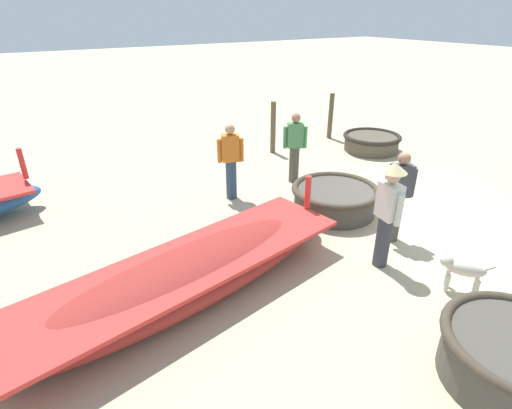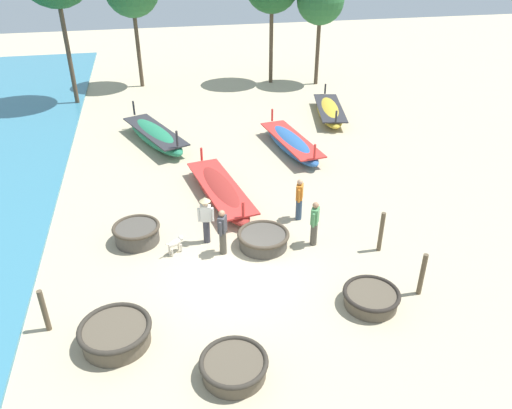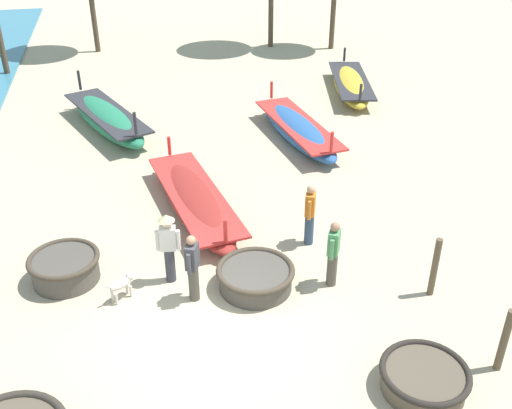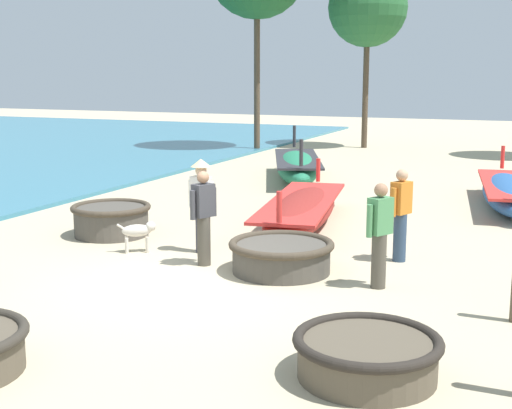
# 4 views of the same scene
# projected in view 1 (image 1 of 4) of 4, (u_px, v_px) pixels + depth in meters

# --- Properties ---
(ground_plane) EXTENTS (80.00, 80.00, 0.00)m
(ground_plane) POSITION_uv_depth(u_px,v_px,m) (418.00, 218.00, 7.56)
(ground_plane) COLOR #BCAD8C
(coracle_upturned) EXTENTS (1.57, 1.57, 0.47)m
(coracle_upturned) POSITION_uv_depth(u_px,v_px,m) (371.00, 142.00, 11.06)
(coracle_upturned) COLOR brown
(coracle_upturned) RESTS_ON ground
(coracle_nearest) EXTENTS (1.69, 1.69, 0.52)m
(coracle_nearest) POSITION_uv_depth(u_px,v_px,m) (335.00, 198.00, 7.71)
(coracle_nearest) COLOR #4C473F
(coracle_nearest) RESTS_ON ground
(long_boat_blue_hull) EXTENTS (2.11, 5.39, 1.12)m
(long_boat_blue_hull) POSITION_uv_depth(u_px,v_px,m) (187.00, 276.00, 5.38)
(long_boat_blue_hull) COLOR maroon
(long_boat_blue_hull) RESTS_ON ground
(fisherman_by_coracle) EXTENTS (0.36, 0.47, 1.57)m
(fisherman_by_coracle) POSITION_uv_depth(u_px,v_px,m) (295.00, 146.00, 8.81)
(fisherman_by_coracle) COLOR #4C473D
(fisherman_by_coracle) RESTS_ON ground
(fisherman_standing_right) EXTENTS (0.34, 0.49, 1.57)m
(fisherman_standing_right) POSITION_uv_depth(u_px,v_px,m) (398.00, 195.00, 6.51)
(fisherman_standing_right) COLOR #4C473D
(fisherman_standing_right) RESTS_ON ground
(fisherman_with_hat) EXTENTS (0.34, 0.49, 1.57)m
(fisherman_with_hat) POSITION_uv_depth(u_px,v_px,m) (231.00, 160.00, 8.02)
(fisherman_with_hat) COLOR #2D425B
(fisherman_with_hat) RESTS_ON ground
(fisherman_standing_left) EXTENTS (0.52, 0.36, 1.67)m
(fisherman_standing_left) POSITION_uv_depth(u_px,v_px,m) (388.00, 209.00, 5.78)
(fisherman_standing_left) COLOR #383842
(fisherman_standing_left) RESTS_ON ground
(dog) EXTENTS (0.59, 0.46, 0.55)m
(dog) POSITION_uv_depth(u_px,v_px,m) (462.00, 269.00, 5.45)
(dog) COLOR beige
(dog) RESTS_ON ground
(mooring_post_shoreline) EXTENTS (0.14, 0.14, 1.38)m
(mooring_post_shoreline) POSITION_uv_depth(u_px,v_px,m) (273.00, 128.00, 10.73)
(mooring_post_shoreline) COLOR brown
(mooring_post_shoreline) RESTS_ON ground
(mooring_post_inland) EXTENTS (0.14, 0.14, 1.34)m
(mooring_post_inland) POSITION_uv_depth(u_px,v_px,m) (331.00, 116.00, 11.97)
(mooring_post_inland) COLOR brown
(mooring_post_inland) RESTS_ON ground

